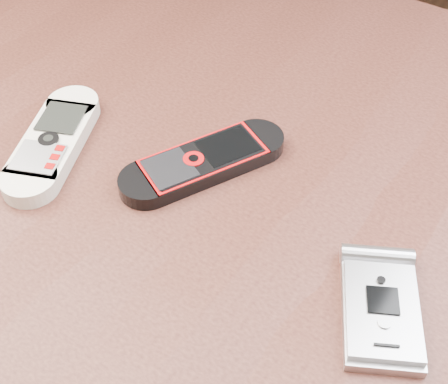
% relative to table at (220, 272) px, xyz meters
% --- Properties ---
extents(table, '(1.20, 0.80, 0.75)m').
position_rel_table_xyz_m(table, '(0.00, 0.00, 0.00)').
color(table, black).
rests_on(table, ground).
extents(nokia_white, '(0.10, 0.16, 0.02)m').
position_rel_table_xyz_m(nokia_white, '(-0.16, -0.03, 0.11)').
color(nokia_white, silver).
rests_on(nokia_white, table).
extents(nokia_black_red, '(0.11, 0.16, 0.02)m').
position_rel_table_xyz_m(nokia_black_red, '(-0.03, 0.02, 0.11)').
color(nokia_black_red, black).
rests_on(nokia_black_red, table).
extents(motorola_razr, '(0.10, 0.12, 0.02)m').
position_rel_table_xyz_m(motorola_razr, '(0.16, -0.03, 0.11)').
color(motorola_razr, '#BCBCC1').
rests_on(motorola_razr, table).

